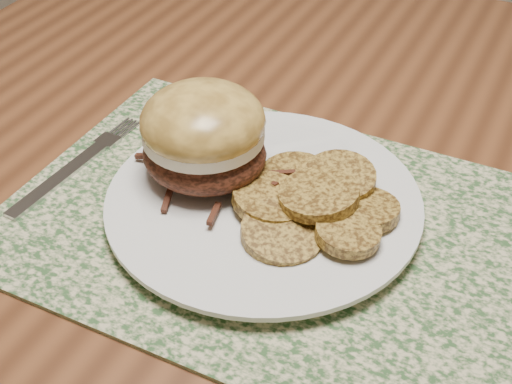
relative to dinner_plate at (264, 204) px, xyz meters
The scene contains 5 objects.
placemat 0.02m from the dinner_plate, 45.81° to the right, with size 0.45×0.33×0.00m, color #2F5129.
dinner_plate is the anchor object (origin of this frame).
pork_sandwich 0.08m from the dinner_plate, behind, with size 0.14×0.14×0.09m.
roasted_potatoes 0.05m from the dinner_plate, ahead, with size 0.15×0.17×0.04m.
fork 0.19m from the dinner_plate, behind, with size 0.03×0.18×0.00m.
Camera 1 is at (-0.04, -0.54, 1.16)m, focal length 50.00 mm.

